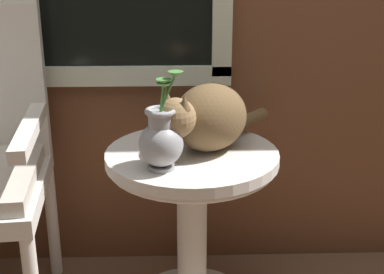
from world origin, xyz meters
name	(u,v)px	position (x,y,z in m)	size (l,w,h in m)	color
wicker_side_table	(192,202)	(0.08, 0.29, 0.42)	(0.56, 0.56, 0.59)	silver
cat	(207,117)	(0.13, 0.31, 0.71)	(0.39, 0.43, 0.22)	brown
pewter_vase_with_ivy	(161,139)	(-0.01, 0.16, 0.69)	(0.13, 0.13, 0.30)	#99999E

